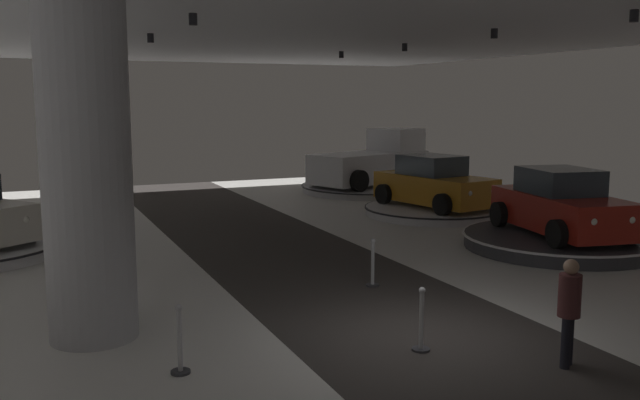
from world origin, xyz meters
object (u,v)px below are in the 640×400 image
Objects in this scene: visitor_walking_near at (569,306)px; display_car_far_right at (434,184)px; column_left at (87,169)px; display_car_mid_right at (561,205)px; display_platform_deep_right at (369,188)px; pickup_truck_deep_right at (374,162)px; display_platform_far_right at (434,210)px; display_platform_mid_right at (560,241)px.

display_car_far_right is at bearing 65.41° from visitor_walking_near.
column_left is 7.56m from visitor_walking_near.
display_platform_deep_right is (0.61, 11.74, -0.97)m from display_car_mid_right.
display_platform_deep_right is 1.00× the size of pickup_truck_deep_right.
visitor_walking_near is (-5.45, -11.87, 0.75)m from display_platform_far_right.
display_car_mid_right is (0.16, -5.69, 0.08)m from display_car_far_right.
column_left reaches higher than display_platform_deep_right.
display_platform_mid_right reaches higher than display_platform_deep_right.
visitor_walking_near is at bearing -109.08° from display_platform_deep_right.
pickup_truck_deep_right is (1.06, 6.18, 1.06)m from display_platform_far_right.
pickup_truck_deep_right reaches higher than display_car_far_right.
display_platform_far_right is 13.08m from visitor_walking_near.
display_platform_far_right is 0.89m from display_car_far_right.
pickup_truck_deep_right is (0.91, 11.88, 1.02)m from display_platform_mid_right.
pickup_truck_deep_right reaches higher than display_platform_mid_right.
column_left is 14.10m from display_car_far_right.
column_left is at bearing -145.76° from display_car_far_right.
display_platform_mid_right is 0.93m from display_car_mid_right.
display_car_far_right reaches higher than display_platform_deep_right.
display_car_mid_right is 0.79× the size of display_platform_deep_right.
display_platform_far_right is at bearing -97.11° from display_platform_deep_right.
display_platform_deep_right is 3.57× the size of visitor_walking_near.
display_car_far_right reaches higher than display_platform_far_right.
pickup_truck_deep_right is (0.30, 0.11, 1.06)m from display_platform_deep_right.
display_platform_far_right is 0.81× the size of pickup_truck_deep_right.
display_car_far_right reaches higher than visitor_walking_near.
column_left reaches higher than display_platform_far_right.
pickup_truck_deep_right is at bearing 70.17° from visitor_walking_near.
display_platform_mid_right is at bearing -100.65° from display_car_mid_right.
column_left is at bearing -169.45° from display_car_mid_right.
column_left reaches higher than display_platform_mid_right.
display_car_mid_right reaches higher than visitor_walking_near.
column_left is 1.19× the size of display_platform_far_right.
display_platform_far_right is at bearing 65.34° from visitor_walking_near.
display_car_far_right reaches higher than display_platform_mid_right.
visitor_walking_near reaches higher than display_platform_deep_right.
display_platform_deep_right is at bearing 87.03° from display_platform_mid_right.
column_left reaches higher than display_car_far_right.
display_platform_deep_right is 19.00m from visitor_walking_near.
pickup_truck_deep_right is at bearing 47.99° from column_left.
display_car_mid_right reaches higher than display_platform_mid_right.
pickup_truck_deep_right is at bearing 80.28° from display_platform_far_right.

